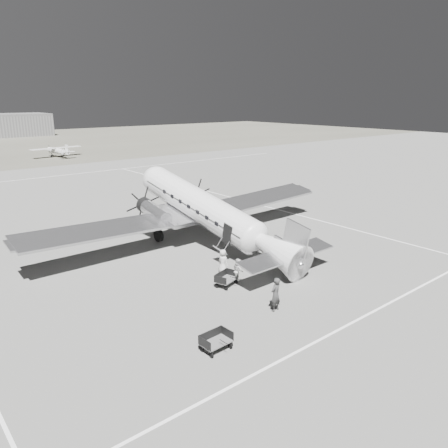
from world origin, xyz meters
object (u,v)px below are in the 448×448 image
Objects in this scene: light_plane_right at (57,152)px; baggage_cart_near at (226,279)px; passenger at (223,261)px; ramp_agent at (238,270)px; ground_crew at (276,294)px; baggage_cart_far at (216,342)px; dc3_airliner at (208,213)px.

light_plane_right reaches higher than baggage_cart_near.
ramp_agent is at bearing 167.02° from passenger.
ground_crew is 4.29m from ramp_agent.
ground_crew is at bearing 162.33° from passenger.
passenger is at bearing 17.81° from ramp_agent.
ground_crew is at bearing 9.31° from baggage_cart_far.
ground_crew is (-3.77, -11.00, -1.70)m from dc3_airliner.
ramp_agent is (5.86, 5.19, 0.36)m from baggage_cart_far.
ground_crew is 6.05m from passenger.
baggage_cart_far is 0.78× the size of ground_crew.
baggage_cart_near is 7.16m from baggage_cart_far.
dc3_airliner is 61.72m from light_plane_right.
passenger is (-2.61, -5.07, -1.84)m from dc3_airliner.
baggage_cart_far is 0.92× the size of passenger.
baggage_cart_far is 0.96× the size of ramp_agent.
light_plane_right is at bearing 13.95° from ramp_agent.
light_plane_right is 6.48× the size of ramp_agent.
ramp_agent is at bearing -18.49° from baggage_cart_near.
dc3_airliner reaches higher than ramp_agent.
baggage_cart_far is at bearing 155.77° from ramp_agent.
baggage_cart_near is 4.22m from ground_crew.
ground_crew reaches higher than baggage_cart_far.
dc3_airliner reaches higher than baggage_cart_far.
dc3_airliner is at bearing 51.78° from baggage_cart_far.
baggage_cart_far is (-4.91, -5.20, -0.01)m from baggage_cart_near.
baggage_cart_near is at bearing -108.91° from light_plane_right.
dc3_airliner is 14.99m from baggage_cart_far.
passenger is (-12.10, -66.03, -0.24)m from light_plane_right.
passenger is (0.20, 1.76, 0.03)m from ramp_agent.
passenger reaches higher than ramp_agent.
light_plane_right is 73.18m from ground_crew.
passenger is (1.14, 1.75, 0.38)m from baggage_cart_near.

